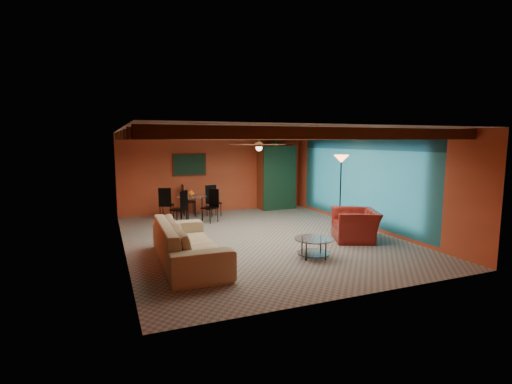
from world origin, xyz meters
name	(u,v)px	position (x,y,z in m)	size (l,w,h in m)	color
room	(257,144)	(0.00, 0.11, 2.36)	(6.52, 8.01, 2.71)	gray
sofa	(189,242)	(-2.08, -1.33, 0.42)	(2.88, 1.13, 0.84)	tan
armchair	(355,225)	(2.14, -1.11, 0.38)	(1.17, 1.02, 0.76)	maroon
coffee_table	(314,248)	(0.45, -1.96, 0.21)	(0.82, 0.82, 0.42)	white
dining_table	(192,203)	(-1.08, 2.94, 0.51)	(1.96, 1.96, 1.02)	white
armoire	(276,178)	(2.20, 3.70, 1.10)	(1.26, 0.62, 2.21)	brown
floor_lamp	(340,191)	(2.65, 0.33, 1.03)	(0.42, 0.42, 2.06)	black
ceiling_fan	(259,145)	(0.00, 0.00, 2.36)	(1.50, 1.50, 0.44)	#472614
painting	(189,165)	(-0.90, 3.96, 1.65)	(1.05, 0.03, 0.65)	black
potted_plant	(276,141)	(2.20, 3.70, 2.45)	(0.43, 0.37, 0.47)	#26661E
vase	(191,184)	(-1.08, 2.94, 1.12)	(0.19, 0.19, 0.20)	orange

